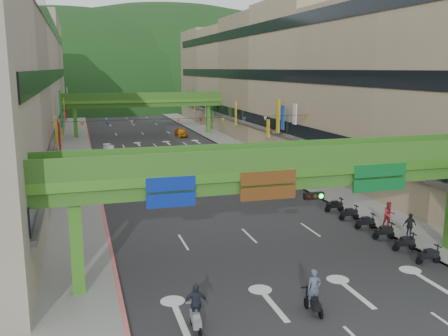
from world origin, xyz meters
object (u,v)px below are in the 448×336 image
(overpass_near, at_px, (308,180))
(scooter_rider_near, at_px, (314,293))
(car_silver, at_px, (109,151))
(pedestrian_red, at_px, (389,217))
(scooter_rider_mid, at_px, (215,163))
(car_yellow, at_px, (181,132))

(overpass_near, height_order, scooter_rider_near, overpass_near)
(car_silver, height_order, pedestrian_red, pedestrian_red)
(car_silver, bearing_deg, pedestrian_red, -62.12)
(scooter_rider_mid, height_order, pedestrian_red, scooter_rider_mid)
(scooter_rider_near, bearing_deg, car_yellow, 84.11)
(car_yellow, bearing_deg, scooter_rider_mid, -93.16)
(car_silver, bearing_deg, scooter_rider_near, -79.20)
(scooter_rider_mid, bearing_deg, pedestrian_red, -73.47)
(car_yellow, height_order, pedestrian_red, pedestrian_red)
(car_silver, bearing_deg, car_yellow, 53.00)
(car_silver, bearing_deg, overpass_near, -76.17)
(scooter_rider_mid, bearing_deg, car_yellow, 85.57)
(pedestrian_red, bearing_deg, overpass_near, -139.99)
(scooter_rider_near, height_order, car_yellow, scooter_rider_near)
(overpass_near, xyz_separation_m, car_silver, (-7.93, 41.50, -4.56))
(scooter_rider_near, bearing_deg, car_silver, 97.79)
(car_yellow, bearing_deg, scooter_rider_near, -94.62)
(pedestrian_red, bearing_deg, car_yellow, 104.08)
(overpass_near, bearing_deg, scooter_rider_near, -110.74)
(scooter_rider_near, height_order, pedestrian_red, scooter_rider_near)
(car_yellow, bearing_deg, overpass_near, -93.40)
(overpass_near, distance_m, pedestrian_red, 11.17)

